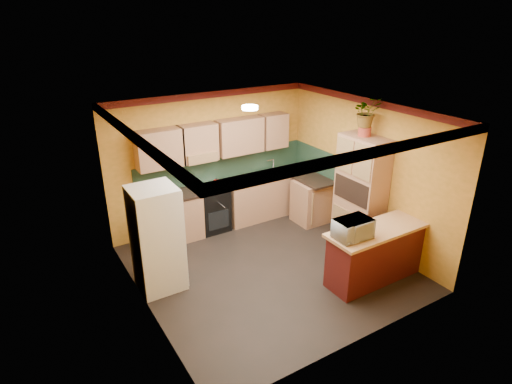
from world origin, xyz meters
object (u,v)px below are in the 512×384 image
base_cabinets_back (239,202)px  microwave (353,229)px  stove (212,208)px  pantry (360,193)px  breakfast_bar (378,254)px  fridge (157,239)px

base_cabinets_back → microwave: size_ratio=6.62×
stove → pantry: bearing=-44.2°
stove → breakfast_bar: 3.34m
pantry → breakfast_bar: pantry is taller
fridge → base_cabinets_back: bearing=31.0°
base_cabinets_back → breakfast_bar: size_ratio=2.03×
base_cabinets_back → pantry: bearing=-54.5°
base_cabinets_back → pantry: size_ratio=1.74×
fridge → pantry: 3.66m
fridge → pantry: (3.60, -0.65, 0.20)m
pantry → breakfast_bar: (-0.48, -0.99, -0.61)m
stove → microwave: bearing=-72.8°
microwave → stove: bearing=108.1°
microwave → breakfast_bar: bearing=1.0°
base_cabinets_back → stove: bearing=-180.0°
stove → fridge: bearing=-139.9°
microwave → pantry: bearing=42.4°
base_cabinets_back → breakfast_bar: bearing=-72.6°
base_cabinets_back → microwave: 3.04m
pantry → microwave: (-1.12, -0.99, 0.03)m
base_cabinets_back → microwave: (0.29, -2.96, 0.64)m
base_cabinets_back → fridge: fridge is taller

